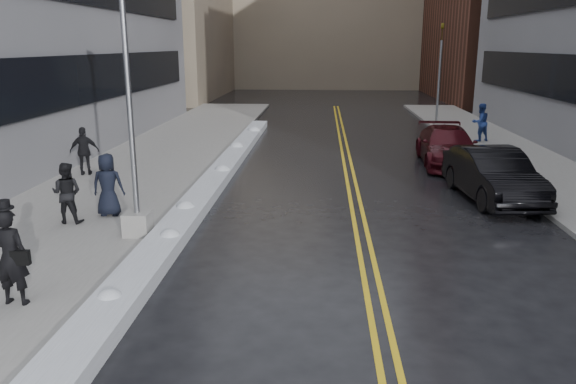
% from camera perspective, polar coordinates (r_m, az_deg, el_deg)
% --- Properties ---
extents(ground, '(160.00, 160.00, 0.00)m').
position_cam_1_polar(ground, '(12.55, -3.19, -8.27)').
color(ground, black).
rests_on(ground, ground).
extents(sidewalk_west, '(5.50, 50.00, 0.15)m').
position_cam_1_polar(sidewalk_west, '(23.13, -14.58, 2.23)').
color(sidewalk_west, gray).
rests_on(sidewalk_west, ground).
extents(sidewalk_east, '(4.00, 50.00, 0.15)m').
position_cam_1_polar(sidewalk_east, '(23.63, 24.78, 1.59)').
color(sidewalk_east, gray).
rests_on(sidewalk_east, ground).
extents(lane_line_left, '(0.12, 50.00, 0.01)m').
position_cam_1_polar(lane_line_left, '(22.04, 5.90, 1.83)').
color(lane_line_left, gold).
rests_on(lane_line_left, ground).
extents(lane_line_right, '(0.12, 50.00, 0.01)m').
position_cam_1_polar(lane_line_right, '(22.06, 6.68, 1.82)').
color(lane_line_right, gold).
rests_on(lane_line_right, ground).
extents(snow_ridge, '(0.90, 30.00, 0.34)m').
position_cam_1_polar(snow_ridge, '(20.40, -7.46, 1.21)').
color(snow_ridge, silver).
rests_on(snow_ridge, ground).
extents(building_west_far, '(14.00, 22.00, 18.00)m').
position_cam_1_polar(building_west_far, '(58.13, -14.14, 18.37)').
color(building_west_far, gray).
rests_on(building_west_far, ground).
extents(lamppost, '(0.65, 0.65, 7.62)m').
position_cam_1_polar(lamppost, '(14.46, -15.55, 4.78)').
color(lamppost, gray).
rests_on(lamppost, sidewalk_west).
extents(fire_hydrant, '(0.26, 0.26, 0.73)m').
position_cam_1_polar(fire_hydrant, '(23.19, 22.60, 2.79)').
color(fire_hydrant, maroon).
rests_on(fire_hydrant, sidewalk_east).
extents(traffic_signal, '(0.16, 0.20, 6.00)m').
position_cam_1_polar(traffic_signal, '(36.20, 15.15, 11.88)').
color(traffic_signal, gray).
rests_on(traffic_signal, sidewalk_east).
extents(pedestrian_fedora, '(0.70, 0.48, 1.87)m').
position_cam_1_polar(pedestrian_fedora, '(11.68, -26.35, -5.93)').
color(pedestrian_fedora, black).
rests_on(pedestrian_fedora, sidewalk_west).
extents(pedestrian_b, '(0.82, 0.64, 1.68)m').
position_cam_1_polar(pedestrian_b, '(16.42, -21.56, -0.08)').
color(pedestrian_b, black).
rests_on(pedestrian_b, sidewalk_west).
extents(pedestrian_c, '(0.92, 0.64, 1.80)m').
position_cam_1_polar(pedestrian_c, '(16.70, -17.83, 0.70)').
color(pedestrian_c, black).
rests_on(pedestrian_c, sidewalk_west).
extents(pedestrian_d, '(1.13, 0.67, 1.80)m').
position_cam_1_polar(pedestrian_d, '(22.35, -19.97, 3.93)').
color(pedestrian_d, black).
rests_on(pedestrian_d, sidewalk_west).
extents(pedestrian_east, '(1.12, 1.00, 1.90)m').
position_cam_1_polar(pedestrian_east, '(30.16, 18.95, 6.71)').
color(pedestrian_east, navy).
rests_on(pedestrian_east, sidewalk_east).
extents(car_black, '(2.29, 5.23, 1.67)m').
position_cam_1_polar(car_black, '(19.25, 20.08, 1.65)').
color(car_black, black).
rests_on(car_black, ground).
extents(car_maroon, '(2.44, 5.48, 1.56)m').
position_cam_1_polar(car_maroon, '(24.45, 15.89, 4.48)').
color(car_maroon, '#3A090F').
rests_on(car_maroon, ground).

